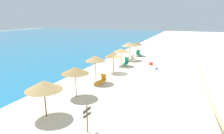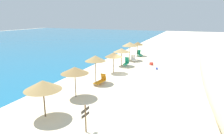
{
  "view_description": "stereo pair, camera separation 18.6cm",
  "coord_description": "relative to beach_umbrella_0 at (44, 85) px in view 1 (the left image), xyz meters",
  "views": [
    {
      "loc": [
        -22.41,
        -7.12,
        6.73
      ],
      "look_at": [
        -1.27,
        1.32,
        1.09
      ],
      "focal_mm": 32.67,
      "sensor_mm": 36.0,
      "label": 1
    },
    {
      "loc": [
        -22.34,
        -7.3,
        6.73
      ],
      "look_at": [
        -1.27,
        1.32,
        1.09
      ],
      "focal_mm": 32.67,
      "sensor_mm": 36.0,
      "label": 2
    }
  ],
  "objects": [
    {
      "name": "dune_ridge",
      "position": [
        15.81,
        -12.54,
        -0.72
      ],
      "size": [
        44.1,
        5.55,
        3.12
      ],
      "primitive_type": "ellipsoid",
      "rotation": [
        0.0,
        0.0,
        -0.0
      ],
      "color": "beige",
      "rests_on": "ground_plane"
    },
    {
      "name": "lounge_chair_3",
      "position": [
        16.45,
        -0.44,
        -1.81
      ],
      "size": [
        1.38,
        0.65,
        1.17
      ],
      "rotation": [
        0.0,
        0.0,
        1.63
      ],
      "color": "#199972",
      "rests_on": "ground_plane"
    },
    {
      "name": "beach_umbrella_4",
      "position": [
        16.15,
        0.17,
        -0.08
      ],
      "size": [
        2.27,
        2.27,
        2.47
      ],
      "color": "brown",
      "rests_on": "ground_plane"
    },
    {
      "name": "beach_ball",
      "position": [
        15.85,
        -4.83,
        -2.12
      ],
      "size": [
        0.33,
        0.33,
        0.33
      ],
      "primitive_type": "sphere",
      "color": "blue",
      "rests_on": "ground_plane"
    },
    {
      "name": "beach_umbrella_5",
      "position": [
        20.25,
        0.25,
        0.26
      ],
      "size": [
        2.45,
        2.45,
        2.87
      ],
      "color": "brown",
      "rests_on": "ground_plane"
    },
    {
      "name": "wooden_signpost",
      "position": [
        -0.65,
        -3.58,
        -1.24
      ],
      "size": [
        0.84,
        0.13,
        1.74
      ],
      "rotation": [
        0.0,
        0.0,
        -0.04
      ],
      "color": "brown",
      "rests_on": "ground_plane"
    },
    {
      "name": "beach_umbrella_2",
      "position": [
        8.07,
        0.15,
        0.29
      ],
      "size": [
        2.13,
        2.13,
        2.88
      ],
      "color": "brown",
      "rests_on": "ground_plane"
    },
    {
      "name": "beach_umbrella_0",
      "position": [
        0.0,
        0.0,
        0.0
      ],
      "size": [
        2.52,
        2.52,
        2.62
      ],
      "color": "brown",
      "rests_on": "ground_plane"
    },
    {
      "name": "beach_umbrella_1",
      "position": [
        3.91,
        -0.01,
        0.07
      ],
      "size": [
        2.36,
        2.36,
        2.65
      ],
      "color": "brown",
      "rests_on": "ground_plane"
    },
    {
      "name": "lounge_chair_0",
      "position": [
        19.5,
        -0.62,
        -1.87
      ],
      "size": [
        1.44,
        1.22,
        0.96
      ],
      "rotation": [
        0.0,
        0.0,
        2.13
      ],
      "color": "white",
      "rests_on": "ground_plane"
    },
    {
      "name": "ground_plane",
      "position": [
        12.16,
        -1.86,
        -2.29
      ],
      "size": [
        160.0,
        160.0,
        0.0
      ],
      "primitive_type": "plane",
      "color": "beige"
    },
    {
      "name": "beach_umbrella_3",
      "position": [
        12.33,
        -0.16,
        -0.04
      ],
      "size": [
        2.13,
        2.13,
        2.53
      ],
      "color": "brown",
      "rests_on": "ground_plane"
    },
    {
      "name": "cooler_box",
      "position": [
        18.16,
        -3.65,
        -2.09
      ],
      "size": [
        0.58,
        0.58,
        0.39
      ],
      "primitive_type": "cube",
      "rotation": [
        0.0,
        0.0,
        0.73
      ],
      "color": "red",
      "rests_on": "ground_plane"
    },
    {
      "name": "beach_umbrella_6",
      "position": [
        24.36,
        0.1,
        -0.11
      ],
      "size": [
        1.96,
        1.96,
        2.44
      ],
      "color": "brown",
      "rests_on": "ground_plane"
    },
    {
      "name": "lounge_chair_1",
      "position": [
        24.15,
        -0.34,
        -1.89
      ],
      "size": [
        1.74,
        1.46,
        1.04
      ],
      "rotation": [
        0.0,
        0.0,
        2.16
      ],
      "color": "#199972",
      "rests_on": "ground_plane"
    },
    {
      "name": "lounge_chair_2",
      "position": [
        7.77,
        -0.57,
        -1.9
      ],
      "size": [
        1.66,
        0.81,
        0.99
      ],
      "rotation": [
        0.0,
        0.0,
        1.43
      ],
      "color": "orange",
      "rests_on": "ground_plane"
    }
  ]
}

